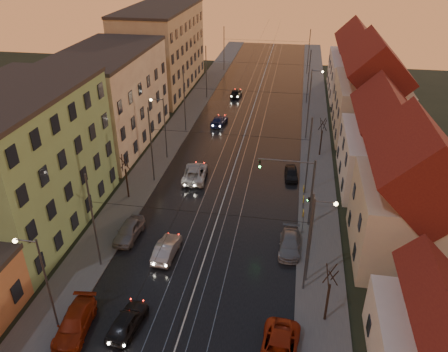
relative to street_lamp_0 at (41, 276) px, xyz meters
The scene contains 43 objects.
road 39.38m from the street_lamp_0, 76.53° to the left, with size 16.00×120.00×0.04m, color black.
sidewalk_left 38.31m from the street_lamp_0, 91.35° to the left, with size 4.00×120.00×0.15m, color #4C4C4C.
sidewalk_right 42.80m from the street_lamp_0, 63.31° to the left, with size 4.00×120.00×0.15m, color #4C4C4C.
tram_rail_0 38.92m from the street_lamp_0, 79.70° to the left, with size 0.06×120.00×0.03m, color gray.
tram_rail_1 39.20m from the street_lamp_0, 77.63° to the left, with size 0.06×120.00×0.03m, color gray.
tram_rail_2 39.56m from the street_lamp_0, 75.43° to the left, with size 0.06×120.00×0.03m, color gray.
tram_rail_3 39.94m from the street_lamp_0, 73.43° to the left, with size 0.06×120.00×0.03m, color gray.
apartment_left_1 14.73m from the street_lamp_0, 124.98° to the left, with size 10.00×18.00×13.00m, color #709A62.
apartment_left_2 33.10m from the street_lamp_0, 104.70° to the left, with size 10.00×20.00×12.00m, color tan.
apartment_left_3 56.67m from the street_lamp_0, 98.53° to the left, with size 10.00×24.00×14.00m, color #9D8465.
house_right_0 26.18m from the street_lamp_0, ahead, with size 8.16×10.20×5.80m.
house_right_1 29.17m from the street_lamp_0, 26.47° to the left, with size 8.67×10.20×10.80m.
house_right_2 36.84m from the street_lamp_0, 44.89° to the left, with size 9.18×12.24×9.20m.
house_right_3 48.61m from the street_lamp_0, 57.52° to the left, with size 9.18×14.28×11.50m.
house_right_4 64.52m from the street_lamp_0, 66.13° to the left, with size 9.18×16.32×10.00m.
catenary_pole_l_1 7.03m from the street_lamp_0, 85.88° to the left, with size 0.16×0.16×9.00m, color #595B60.
catenary_pole_r_1 19.04m from the street_lamp_0, 21.57° to the left, with size 0.16×0.16×9.00m, color #595B60.
catenary_pole_l_2 22.01m from the street_lamp_0, 88.69° to the left, with size 0.16×0.16×9.00m, color #595B60.
catenary_pole_r_2 28.24m from the street_lamp_0, 51.17° to the left, with size 0.16×0.16×9.00m, color #595B60.
catenary_pole_l_3 37.01m from the street_lamp_0, 89.22° to the left, with size 0.16×0.16×9.00m, color #595B60.
catenary_pole_r_3 41.02m from the street_lamp_0, 64.43° to the left, with size 0.16×0.16×9.00m, color #595B60.
catenary_pole_l_4 52.00m from the street_lamp_0, 89.44° to the left, with size 0.16×0.16×9.00m, color #595B60.
catenary_pole_r_4 54.93m from the street_lamp_0, 71.20° to the left, with size 0.16×0.16×9.00m, color #595B60.
catenary_pole_l_5 70.00m from the street_lamp_0, 89.59° to the left, with size 0.16×0.16×9.00m, color #595B60.
catenary_pole_r_5 72.21m from the street_lamp_0, 75.81° to the left, with size 0.16×0.16×9.00m, color #595B60.
street_lamp_0 is the anchor object (origin of this frame).
street_lamp_1 19.89m from the street_lamp_0, 23.72° to the left, with size 1.75×0.32×8.00m.
street_lamp_2 28.00m from the street_lamp_0, 90.00° to the left, with size 1.75×0.32×8.00m.
street_lamp_3 47.62m from the street_lamp_0, 67.52° to the left, with size 1.75×0.32×8.00m.
traffic_light_mast 23.42m from the street_lamp_0, 43.10° to the left, with size 5.30×0.32×7.20m.
bare_tree_0 18.19m from the street_lamp_0, 93.47° to the left, with size 1.09×1.09×5.11m.
bare_tree_1 19.86m from the street_lamp_0, 11.71° to the left, with size 1.09×1.09×5.11m.
bare_tree_2 37.56m from the street_lamp_0, 58.63° to the left, with size 1.09×1.09×5.11m.
driving_car_0 6.76m from the street_lamp_0, ahead, with size 1.70×4.24×1.44m, color black.
driving_car_1 11.70m from the street_lamp_0, 58.38° to the left, with size 1.55×4.44×1.46m, color #A0A1A6.
driving_car_2 24.26m from the street_lamp_0, 77.80° to the left, with size 2.57×5.57×1.55m, color silver.
driving_car_3 40.74m from the street_lamp_0, 83.14° to the left, with size 1.82×4.48×1.30m, color #1A2350.
driving_car_4 54.04m from the street_lamp_0, 84.17° to the left, with size 1.65×4.10×1.40m, color black.
parked_left_2 4.48m from the street_lamp_0, ahead, with size 2.04×5.01×1.45m, color maroon.
parked_left_3 12.12m from the street_lamp_0, 82.41° to the left, with size 1.81×4.51×1.54m, color gray.
parked_right_0 16.65m from the street_lamp_0, ahead, with size 2.51×5.45×1.51m, color #A92B10.
parked_right_1 20.73m from the street_lamp_0, 35.99° to the left, with size 1.87×4.60×1.34m, color gray.
parked_right_2 30.37m from the street_lamp_0, 57.63° to the left, with size 1.48×3.67×1.25m, color black.
Camera 1 is at (6.77, -17.99, 24.92)m, focal length 35.00 mm.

